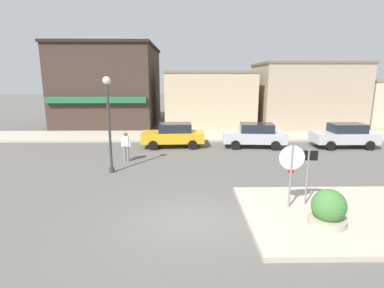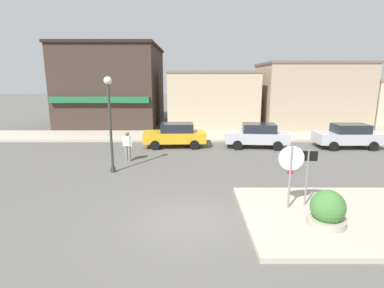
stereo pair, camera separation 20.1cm
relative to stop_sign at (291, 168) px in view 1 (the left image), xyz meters
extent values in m
plane|color=#5B5954|center=(-3.38, -0.68, -1.52)|extent=(160.00, 160.00, 0.00)
cube|color=#B7AD99|center=(1.62, -0.53, -1.44)|extent=(6.40, 4.80, 0.15)
cube|color=#B7AD99|center=(-3.38, 13.29, -1.44)|extent=(80.00, 4.00, 0.15)
cylinder|color=gray|center=(0.00, -0.01, -0.37)|extent=(0.07, 0.07, 2.30)
cylinder|color=red|center=(0.00, 0.01, 0.35)|extent=(0.76, 0.09, 0.76)
cylinder|color=white|center=(0.00, 0.00, 0.35)|extent=(0.82, 0.09, 0.82)
cube|color=red|center=(0.00, 0.01, -0.13)|extent=(0.20, 0.03, 0.11)
cylinder|color=gray|center=(0.64, 0.22, -0.47)|extent=(0.06, 0.06, 2.10)
cube|color=black|center=(0.64, 0.23, 0.36)|extent=(0.60, 0.07, 0.34)
cube|color=white|center=(0.64, 0.24, 0.36)|extent=(0.54, 0.06, 0.29)
cube|color=black|center=(0.64, 0.24, 0.36)|extent=(0.34, 0.04, 0.08)
cylinder|color=#ADA38E|center=(0.75, -1.23, -1.34)|extent=(1.10, 1.10, 0.35)
sphere|color=#427A38|center=(0.75, -1.23, -0.79)|extent=(1.00, 1.00, 1.00)
cylinder|color=#333833|center=(-7.02, 4.38, 0.58)|extent=(0.12, 0.12, 4.20)
cylinder|color=#333833|center=(-7.02, 4.38, -1.40)|extent=(0.24, 0.24, 0.24)
sphere|color=white|center=(-7.02, 4.38, 2.79)|extent=(0.36, 0.36, 0.36)
cone|color=#333833|center=(-7.02, 4.38, 2.94)|extent=(0.32, 0.32, 0.18)
cube|color=gold|center=(-4.35, 9.82, -0.85)|extent=(4.08, 1.89, 0.66)
cube|color=#1E232D|center=(-4.20, 9.83, -0.24)|extent=(2.14, 1.49, 0.56)
cylinder|color=black|center=(-5.55, 8.91, -1.22)|extent=(0.61, 0.21, 0.60)
cylinder|color=black|center=(-5.63, 10.61, -1.22)|extent=(0.61, 0.21, 0.60)
cylinder|color=black|center=(-3.07, 9.03, -1.22)|extent=(0.61, 0.21, 0.60)
cylinder|color=black|center=(-3.15, 10.73, -1.22)|extent=(0.61, 0.21, 0.60)
cube|color=#B7B7BC|center=(0.94, 9.67, -0.85)|extent=(4.13, 2.05, 0.66)
cube|color=#1E232D|center=(1.09, 9.66, -0.24)|extent=(2.20, 1.57, 0.56)
cylinder|color=black|center=(-0.37, 8.93, -1.22)|extent=(0.61, 0.23, 0.60)
cylinder|color=black|center=(-0.22, 10.63, -1.22)|extent=(0.61, 0.23, 0.60)
cylinder|color=black|center=(2.10, 8.71, -1.22)|extent=(0.61, 0.23, 0.60)
cylinder|color=black|center=(2.25, 10.41, -1.22)|extent=(0.61, 0.23, 0.60)
cube|color=#B7B7BC|center=(6.75, 9.48, -0.85)|extent=(4.01, 1.73, 0.66)
cube|color=#1E232D|center=(6.90, 9.48, -0.24)|extent=(2.09, 1.41, 0.56)
cylinder|color=black|center=(5.52, 8.62, -1.22)|extent=(0.60, 0.18, 0.60)
cylinder|color=black|center=(5.51, 10.32, -1.22)|extent=(0.60, 0.18, 0.60)
cylinder|color=black|center=(8.00, 8.64, -1.22)|extent=(0.60, 0.18, 0.60)
cylinder|color=black|center=(7.99, 10.34, -1.22)|extent=(0.60, 0.18, 0.60)
cylinder|color=gray|center=(-6.79, 6.36, -1.09)|extent=(0.16, 0.16, 0.85)
cylinder|color=gray|center=(-6.61, 6.31, -1.09)|extent=(0.16, 0.16, 0.85)
cube|color=white|center=(-6.70, 6.33, -0.40)|extent=(0.41, 0.31, 0.54)
sphere|color=brown|center=(-6.70, 6.33, -0.02)|extent=(0.22, 0.22, 0.22)
cylinder|color=white|center=(-6.92, 6.40, -0.45)|extent=(0.11, 0.11, 0.52)
cylinder|color=white|center=(-6.48, 6.27, -0.45)|extent=(0.11, 0.11, 0.52)
cube|color=#3D2D26|center=(-10.76, 20.28, 2.07)|extent=(8.53, 9.97, 7.18)
cube|color=#1E6638|center=(-10.76, 15.14, 1.18)|extent=(8.11, 0.40, 0.50)
cube|color=black|center=(-10.76, 20.28, 5.78)|extent=(8.79, 10.27, 0.24)
cube|color=tan|center=(-1.41, 18.15, 0.89)|extent=(7.65, 6.22, 4.82)
cube|color=#716452|center=(-1.41, 18.15, 3.40)|extent=(7.80, 6.34, 0.20)
cube|color=tan|center=(7.43, 18.20, 1.26)|extent=(8.65, 6.56, 5.56)
cube|color=#685B4C|center=(7.43, 18.20, 4.14)|extent=(8.82, 6.69, 0.20)
camera|label=1|loc=(-3.43, -9.38, 2.88)|focal=28.00mm
camera|label=2|loc=(-3.23, -9.38, 2.88)|focal=28.00mm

